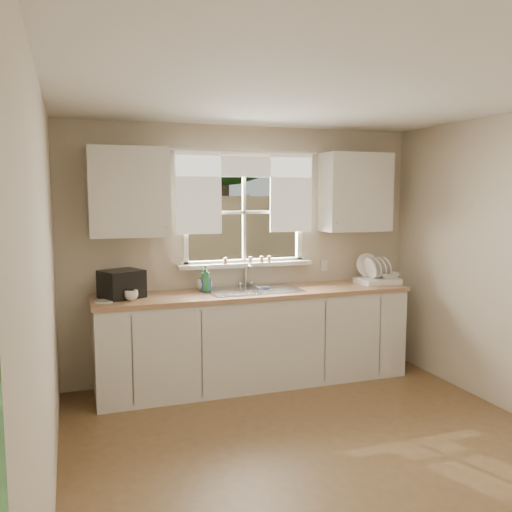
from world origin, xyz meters
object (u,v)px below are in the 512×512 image
object	(u,v)px
soap_bottle_a	(205,278)
cup	(131,295)
dish_rack	(377,276)
black_appliance	(122,284)

from	to	relation	value
soap_bottle_a	cup	distance (m)	0.75
dish_rack	cup	distance (m)	2.52
soap_bottle_a	cup	bearing A→B (deg)	-179.94
dish_rack	soap_bottle_a	xyz separation A→B (m)	(-1.81, 0.09, 0.05)
dish_rack	black_appliance	distance (m)	2.58
soap_bottle_a	dish_rack	bearing A→B (deg)	-18.49
cup	black_appliance	xyz separation A→B (m)	(-0.07, 0.16, 0.08)
soap_bottle_a	black_appliance	xyz separation A→B (m)	(-0.78, -0.04, -0.00)
cup	black_appliance	world-z (taller)	black_appliance
black_appliance	soap_bottle_a	bearing A→B (deg)	-21.93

